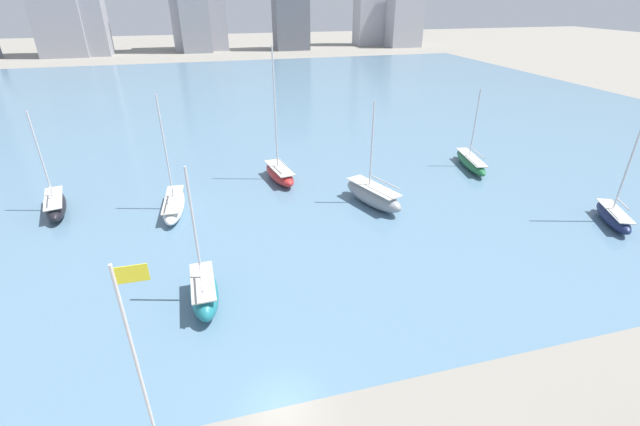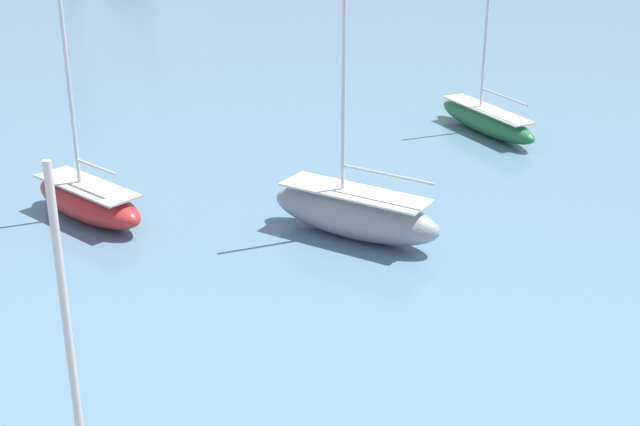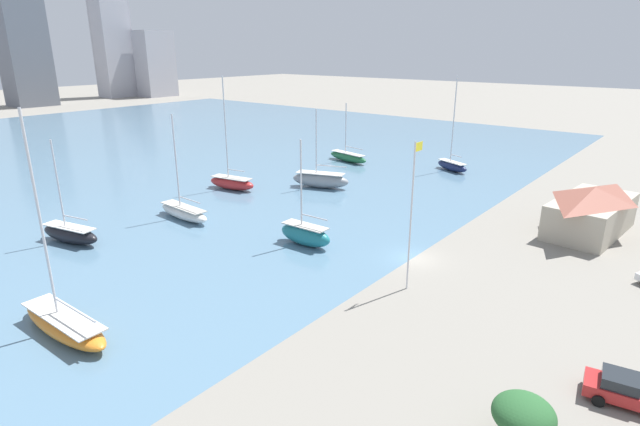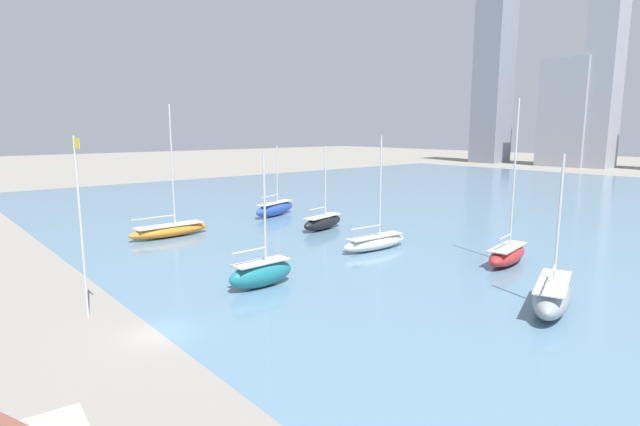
# 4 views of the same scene
# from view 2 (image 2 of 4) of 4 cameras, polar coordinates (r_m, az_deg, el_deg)

# --- Properties ---
(sailboat_gray) EXTENTS (5.11, 8.73, 11.18)m
(sailboat_gray) POSITION_cam_2_polar(r_m,az_deg,el_deg) (40.10, 2.22, 0.02)
(sailboat_gray) COLOR gray
(sailboat_gray) RESTS_ON harbor_water
(sailboat_red) EXTENTS (3.58, 7.72, 15.68)m
(sailboat_red) POSITION_cam_2_polar(r_m,az_deg,el_deg) (43.40, -14.62, 0.86)
(sailboat_red) COLOR #B72828
(sailboat_red) RESTS_ON harbor_water
(sailboat_green) EXTENTS (3.55, 9.16, 10.16)m
(sailboat_green) POSITION_cam_2_polar(r_m,az_deg,el_deg) (55.94, 10.61, 5.89)
(sailboat_green) COLOR #236B3D
(sailboat_green) RESTS_ON harbor_water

